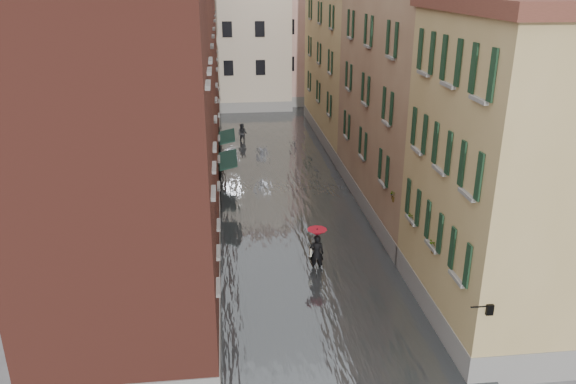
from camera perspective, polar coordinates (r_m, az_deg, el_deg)
ground at (r=23.90m, az=2.92°, el=-10.69°), size 120.00×120.00×0.00m
floodwater at (r=35.47m, az=-0.45°, el=0.51°), size 10.00×60.00×0.20m
building_left_near at (r=19.34m, az=-16.63°, el=1.86°), size 6.00×8.00×13.00m
building_left_mid at (r=29.91m, az=-13.24°, el=8.33°), size 6.00×14.00×12.50m
building_left_far at (r=44.51m, az=-11.30°, el=13.52°), size 6.00×16.00×14.00m
building_right_near at (r=21.94m, az=22.46°, el=1.30°), size 6.00×8.00×11.50m
building_right_mid at (r=31.45m, az=13.29°, el=9.41°), size 6.00×14.00×13.00m
building_right_far at (r=45.76m, az=6.98°, el=12.38°), size 6.00×16.00×11.50m
building_end_cream at (r=58.34m, az=-6.21°, el=15.02°), size 12.00×9.00×13.00m
building_end_pink at (r=61.12m, az=2.55°, el=14.92°), size 10.00×9.00×12.00m
awning_near at (r=33.03m, az=-6.19°, el=3.17°), size 1.09×3.39×2.80m
awning_far at (r=37.90m, az=-6.29°, el=5.52°), size 1.09×3.22×2.80m
wall_lantern at (r=18.69m, az=19.69°, el=-11.11°), size 0.71×0.22×0.35m
window_planters at (r=23.72m, az=12.74°, el=-1.93°), size 0.59×5.97×0.84m
pedestrian_main at (r=25.36m, az=2.93°, el=-5.56°), size 0.90×0.90×2.06m
pedestrian_far at (r=45.17m, az=-4.65°, el=5.94°), size 0.96×0.88×1.61m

